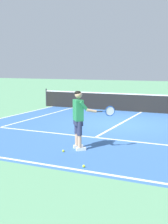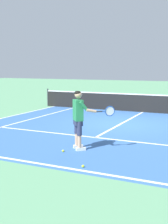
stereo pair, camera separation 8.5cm
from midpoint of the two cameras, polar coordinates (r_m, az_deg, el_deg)
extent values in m
plane|color=#609E70|center=(12.76, 6.82, -2.22)|extent=(80.00, 80.00, 0.00)
cube|color=#3866A8|center=(11.68, 5.03, -3.19)|extent=(10.98, 9.95, 0.00)
cube|color=white|center=(7.51, -7.65, -9.95)|extent=(10.98, 0.10, 0.01)
cube|color=white|center=(10.20, 1.92, -4.89)|extent=(8.23, 0.10, 0.01)
cube|color=white|center=(13.14, 7.37, -1.89)|extent=(0.10, 6.40, 0.01)
cube|color=white|center=(13.60, -11.50, -1.64)|extent=(0.10, 9.55, 0.01)
cube|color=white|center=(14.45, -15.90, -1.20)|extent=(0.10, 9.55, 0.01)
cylinder|color=#333338|center=(18.46, -7.35, 2.79)|extent=(0.08, 0.08, 1.07)
cube|color=black|center=(16.12, 10.84, 1.59)|extent=(11.84, 0.02, 0.91)
cube|color=white|center=(16.07, 10.89, 3.30)|extent=(11.84, 0.03, 0.06)
cube|color=white|center=(8.90, -1.39, -6.62)|extent=(0.28, 0.27, 0.09)
cube|color=white|center=(8.64, -0.87, -7.09)|extent=(0.28, 0.27, 0.09)
cylinder|color=tan|center=(8.84, -1.64, -5.23)|extent=(0.11, 0.11, 0.36)
cylinder|color=#2D3351|center=(8.75, -1.66, -2.78)|extent=(0.14, 0.14, 0.41)
cylinder|color=tan|center=(8.57, -1.13, -5.66)|extent=(0.11, 0.11, 0.36)
cylinder|color=#2D3351|center=(8.49, -1.14, -3.14)|extent=(0.14, 0.14, 0.41)
cube|color=#2D3351|center=(8.59, -1.41, -1.88)|extent=(0.38, 0.39, 0.20)
cube|color=#28844C|center=(8.53, -1.41, 0.37)|extent=(0.42, 0.43, 0.60)
cylinder|color=tan|center=(8.77, -1.85, 0.26)|extent=(0.09, 0.09, 0.62)
cylinder|color=#28844C|center=(8.29, -0.31, 1.17)|extent=(0.25, 0.24, 0.29)
cylinder|color=tan|center=(8.33, 1.15, 0.24)|extent=(0.27, 0.25, 0.14)
sphere|color=tan|center=(8.48, -1.36, 3.34)|extent=(0.21, 0.21, 0.21)
ellipsoid|color=black|center=(8.47, -1.49, 3.68)|extent=(0.28, 0.28, 0.12)
cylinder|color=#232326|center=(8.39, 2.61, 0.08)|extent=(0.17, 0.16, 0.03)
cylinder|color=#1E479E|center=(8.45, 3.56, 0.13)|extent=(0.09, 0.09, 0.02)
torus|color=#1E479E|center=(8.51, 4.72, 0.18)|extent=(0.24, 0.22, 0.30)
cylinder|color=silver|center=(8.51, 4.72, 0.18)|extent=(0.19, 0.17, 0.25)
sphere|color=#CCE02D|center=(7.24, -0.39, -10.32)|extent=(0.07, 0.07, 0.07)
sphere|color=#CCE02D|center=(8.51, -4.28, -7.44)|extent=(0.07, 0.07, 0.07)
sphere|color=#CCE02D|center=(9.78, -1.62, -5.30)|extent=(0.07, 0.07, 0.07)
camera|label=1|loc=(0.04, -90.27, -0.04)|focal=47.78mm
camera|label=2|loc=(0.04, 89.73, 0.04)|focal=47.78mm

